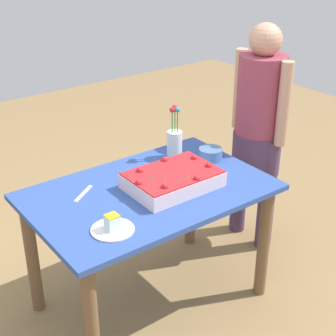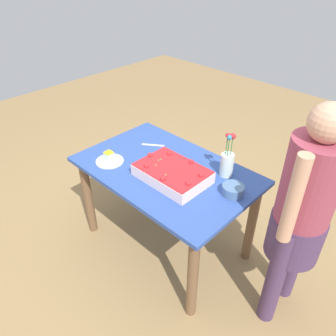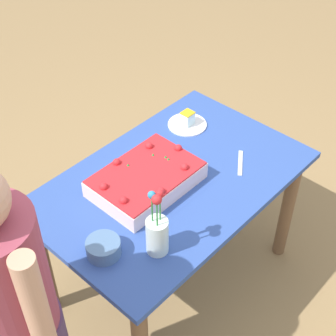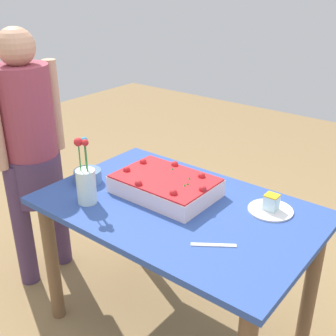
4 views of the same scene
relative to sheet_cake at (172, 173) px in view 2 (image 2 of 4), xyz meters
name	(u,v)px [view 2 (image 2 of 4)]	position (x,y,z in m)	size (l,w,h in m)	color
ground_plane	(166,242)	(0.12, -0.05, -0.79)	(8.00, 8.00, 0.00)	#95754A
dining_table	(166,183)	(0.12, -0.05, -0.18)	(1.28, 0.82, 0.75)	#304E9B
sheet_cake	(172,173)	(0.00, 0.00, 0.00)	(0.48, 0.33, 0.11)	white
serving_plate_with_slice	(109,159)	(0.48, 0.17, -0.02)	(0.20, 0.20, 0.08)	white
cake_knife	(153,145)	(0.42, -0.22, -0.04)	(0.18, 0.02, 0.00)	silver
flower_vase	(227,162)	(-0.23, -0.29, 0.06)	(0.09, 0.09, 0.32)	silver
fruit_bowl	(233,190)	(-0.39, -0.15, -0.01)	(0.14, 0.14, 0.07)	#4C6F9A
person_standing	(302,210)	(-0.82, -0.18, 0.06)	(0.31, 0.45, 1.49)	#493355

